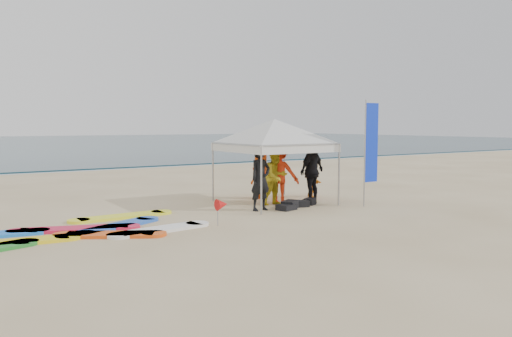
{
  "coord_description": "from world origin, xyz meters",
  "views": [
    {
      "loc": [
        -7.08,
        -8.69,
        2.38
      ],
      "look_at": [
        0.18,
        2.6,
        1.2
      ],
      "focal_mm": 35.0,
      "sensor_mm": 36.0,
      "label": 1
    }
  ],
  "objects_px": {
    "person_black_a": "(260,179)",
    "feather_flag": "(371,144)",
    "person_yellow": "(276,177)",
    "person_orange_a": "(280,173)",
    "person_black_b": "(312,171)",
    "person_seated": "(312,182)",
    "surfboard_spread": "(76,232)",
    "person_orange_b": "(261,175)",
    "canopy_tent": "(274,119)",
    "marker_pennant": "(222,205)"
  },
  "relations": [
    {
      "from": "person_black_a",
      "to": "feather_flag",
      "type": "height_order",
      "value": "feather_flag"
    },
    {
      "from": "person_black_a",
      "to": "person_yellow",
      "type": "xyz_separation_m",
      "value": [
        0.9,
        0.54,
        -0.04
      ]
    },
    {
      "from": "person_orange_a",
      "to": "person_black_b",
      "type": "xyz_separation_m",
      "value": [
        0.79,
        -0.58,
        0.07
      ]
    },
    {
      "from": "person_black_b",
      "to": "person_seated",
      "type": "distance_m",
      "value": 1.42
    },
    {
      "from": "person_black_b",
      "to": "surfboard_spread",
      "type": "distance_m",
      "value": 7.15
    },
    {
      "from": "person_black_a",
      "to": "person_yellow",
      "type": "bearing_deg",
      "value": 24.64
    },
    {
      "from": "person_orange_b",
      "to": "canopy_tent",
      "type": "relative_size",
      "value": 0.4
    },
    {
      "from": "person_black_a",
      "to": "canopy_tent",
      "type": "relative_size",
      "value": 0.46
    },
    {
      "from": "person_black_b",
      "to": "marker_pennant",
      "type": "xyz_separation_m",
      "value": [
        -3.93,
        -1.5,
        -0.48
      ]
    },
    {
      "from": "person_black_a",
      "to": "surfboard_spread",
      "type": "relative_size",
      "value": 0.32
    },
    {
      "from": "canopy_tent",
      "to": "feather_flag",
      "type": "relative_size",
      "value": 1.25
    },
    {
      "from": "person_black_a",
      "to": "person_orange_b",
      "type": "xyz_separation_m",
      "value": [
        1.29,
        1.94,
        -0.12
      ]
    },
    {
      "from": "person_seated",
      "to": "feather_flag",
      "type": "distance_m",
      "value": 2.74
    },
    {
      "from": "person_orange_b",
      "to": "canopy_tent",
      "type": "xyz_separation_m",
      "value": [
        -0.24,
        -1.1,
        1.77
      ]
    },
    {
      "from": "person_black_a",
      "to": "canopy_tent",
      "type": "distance_m",
      "value": 2.13
    },
    {
      "from": "person_black_a",
      "to": "canopy_tent",
      "type": "bearing_deg",
      "value": 32.36
    },
    {
      "from": "feather_flag",
      "to": "marker_pennant",
      "type": "xyz_separation_m",
      "value": [
        -5.04,
        -0.16,
        -1.32
      ]
    },
    {
      "from": "person_black_a",
      "to": "person_black_b",
      "type": "xyz_separation_m",
      "value": [
        2.04,
        0.28,
        0.09
      ]
    },
    {
      "from": "person_black_b",
      "to": "person_orange_b",
      "type": "bearing_deg",
      "value": -84.59
    },
    {
      "from": "person_black_b",
      "to": "person_seated",
      "type": "xyz_separation_m",
      "value": [
        0.84,
        1.03,
        -0.5
      ]
    },
    {
      "from": "person_yellow",
      "to": "canopy_tent",
      "type": "distance_m",
      "value": 1.72
    },
    {
      "from": "person_seated",
      "to": "surfboard_spread",
      "type": "distance_m",
      "value": 8.08
    },
    {
      "from": "marker_pennant",
      "to": "person_black_a",
      "type": "bearing_deg",
      "value": 32.94
    },
    {
      "from": "person_black_a",
      "to": "feather_flag",
      "type": "bearing_deg",
      "value": -25.0
    },
    {
      "from": "person_black_a",
      "to": "marker_pennant",
      "type": "bearing_deg",
      "value": -153.36
    },
    {
      "from": "person_yellow",
      "to": "surfboard_spread",
      "type": "xyz_separation_m",
      "value": [
        -5.93,
        -0.79,
        -0.81
      ]
    },
    {
      "from": "marker_pennant",
      "to": "surfboard_spread",
      "type": "relative_size",
      "value": 0.12
    },
    {
      "from": "person_seated",
      "to": "surfboard_spread",
      "type": "xyz_separation_m",
      "value": [
        -7.91,
        -1.56,
        -0.44
      ]
    },
    {
      "from": "person_orange_a",
      "to": "surfboard_spread",
      "type": "xyz_separation_m",
      "value": [
        -6.28,
        -1.11,
        -0.87
      ]
    },
    {
      "from": "feather_flag",
      "to": "marker_pennant",
      "type": "height_order",
      "value": "feather_flag"
    },
    {
      "from": "person_orange_a",
      "to": "canopy_tent",
      "type": "relative_size",
      "value": 0.47
    },
    {
      "from": "person_black_a",
      "to": "surfboard_spread",
      "type": "height_order",
      "value": "person_black_a"
    },
    {
      "from": "person_seated",
      "to": "canopy_tent",
      "type": "height_order",
      "value": "canopy_tent"
    },
    {
      "from": "person_black_a",
      "to": "marker_pennant",
      "type": "relative_size",
      "value": 2.78
    },
    {
      "from": "marker_pennant",
      "to": "person_yellow",
      "type": "bearing_deg",
      "value": 32.31
    },
    {
      "from": "person_black_a",
      "to": "person_orange_b",
      "type": "bearing_deg",
      "value": 50.09
    },
    {
      "from": "person_black_a",
      "to": "person_seated",
      "type": "height_order",
      "value": "person_black_a"
    },
    {
      "from": "feather_flag",
      "to": "surfboard_spread",
      "type": "height_order",
      "value": "feather_flag"
    },
    {
      "from": "person_yellow",
      "to": "person_black_b",
      "type": "relative_size",
      "value": 0.87
    },
    {
      "from": "person_black_a",
      "to": "surfboard_spread",
      "type": "distance_m",
      "value": 5.11
    },
    {
      "from": "person_black_b",
      "to": "feather_flag",
      "type": "xyz_separation_m",
      "value": [
        1.1,
        -1.34,
        0.84
      ]
    },
    {
      "from": "person_black_b",
      "to": "surfboard_spread",
      "type": "bearing_deg",
      "value": -14.73
    },
    {
      "from": "person_orange_a",
      "to": "person_seated",
      "type": "height_order",
      "value": "person_orange_a"
    },
    {
      "from": "canopy_tent",
      "to": "feather_flag",
      "type": "xyz_separation_m",
      "value": [
        2.1,
        -1.9,
        -0.72
      ]
    },
    {
      "from": "person_yellow",
      "to": "person_orange_b",
      "type": "relative_size",
      "value": 1.1
    },
    {
      "from": "person_yellow",
      "to": "person_seated",
      "type": "distance_m",
      "value": 2.16
    },
    {
      "from": "person_yellow",
      "to": "feather_flag",
      "type": "distance_m",
      "value": 2.92
    },
    {
      "from": "person_yellow",
      "to": "person_black_a",
      "type": "bearing_deg",
      "value": -155.33
    },
    {
      "from": "person_yellow",
      "to": "person_seated",
      "type": "bearing_deg",
      "value": 14.86
    },
    {
      "from": "person_black_b",
      "to": "person_orange_b",
      "type": "xyz_separation_m",
      "value": [
        -0.75,
        1.66,
        -0.2
      ]
    }
  ]
}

